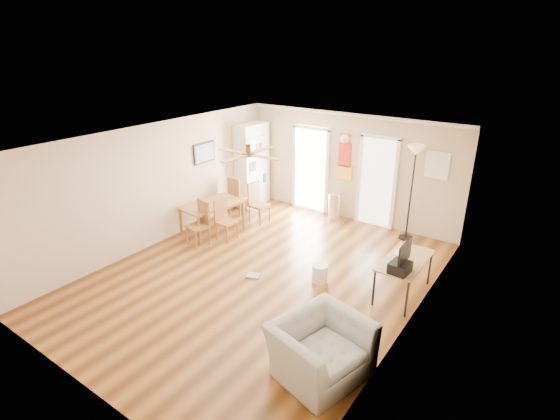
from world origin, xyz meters
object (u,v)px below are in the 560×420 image
Objects in this scene: dining_chair_right_a at (259,203)px; trash_can at (335,207)px; dining_chair_far at (239,196)px; dining_table at (213,217)px; bookshelf at (252,165)px; dining_chair_right_b at (227,220)px; armchair at (321,349)px; wastebasket_a at (320,273)px; computer_desk at (403,277)px; dining_chair_near at (197,224)px; torchiere_lamp at (411,194)px; printer at (400,267)px.

dining_chair_right_a reaches higher than trash_can.
dining_chair_far reaches higher than trash_can.
dining_table is 1.41× the size of dining_chair_far.
bookshelf reaches higher than trash_can.
armchair is (3.75, -2.37, -0.08)m from dining_chair_right_b.
wastebasket_a is 2.32m from armchair.
dining_table is 4.53m from computer_desk.
dining_chair_right_b is at bearing -120.77° from trash_can.
dining_chair_near is (0.21, -0.69, 0.14)m from dining_table.
bookshelf is 2.47m from trash_can.
dining_chair_right_a is 1.86m from trash_can.
wastebasket_a is (2.59, -0.37, -0.30)m from dining_chair_right_b.
bookshelf is at bearing 50.62° from dining_chair_right_a.
dining_chair_near is at bearing -176.26° from wastebasket_a.
dining_chair_far reaches higher than dining_chair_right_a.
dining_chair_near is at bearing 152.19° from dining_chair_right_b.
bookshelf reaches higher than dining_table.
dining_chair_far is 4.17m from torchiere_lamp.
computer_desk is (4.73, -1.24, -0.14)m from dining_chair_far.
bookshelf is 1.41m from dining_chair_right_a.
dining_chair_near is 3.43m from trash_can.
computer_desk is (0.72, -2.24, -0.72)m from torchiere_lamp.
torchiere_lamp is at bearing 107.72° from computer_desk.
dining_chair_far is 0.82× the size of armchair.
armchair is at bearing 143.93° from dining_chair_far.
armchair is at bearing -60.01° from wastebasket_a.
wastebasket_a is at bearing -9.11° from dining_table.
dining_chair_right_a is at bearing 62.52° from dining_table.
torchiere_lamp is (3.81, 2.20, 0.72)m from dining_table.
dining_table reaches higher than wastebasket_a.
torchiere_lamp is at bearing 50.14° from dining_chair_near.
dining_chair_far is at bearing 99.46° from dining_table.
dining_chair_right_b is at bearing -13.70° from dining_table.
bookshelf is at bearing 145.09° from wastebasket_a.
dining_chair_near is 1.93m from dining_chair_far.
dining_chair_right_a is at bearing -29.81° from bookshelf.
wastebasket_a is at bearing 15.09° from dining_chair_near.
trash_can is (1.97, 2.25, -0.01)m from dining_table.
torchiere_lamp reaches higher than trash_can.
dining_table is at bearing -65.10° from bookshelf.
dining_chair_right_b is 0.95× the size of dining_chair_near.
torchiere_lamp is at bearing -162.56° from dining_chair_far.
torchiere_lamp is 4.78m from armchair.
dining_chair_right_a is 4.13m from computer_desk.
dining_chair_near is at bearing -72.86° from dining_table.
dining_chair_right_a is at bearing -140.00° from trash_can.
armchair is (4.66, -4.45, -0.70)m from bookshelf.
trash_can is at bearing 48.79° from dining_table.
printer is at bearing -92.32° from dining_chair_right_b.
printer reaches higher than trash_can.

